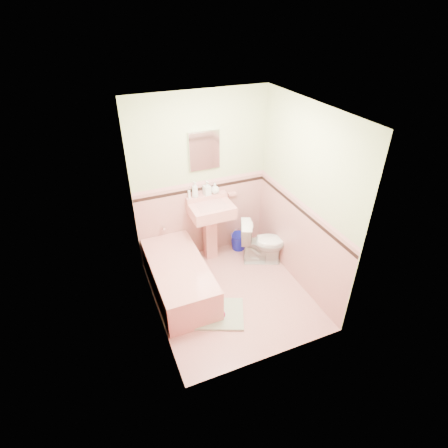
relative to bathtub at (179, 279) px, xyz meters
name	(u,v)px	position (x,y,z in m)	size (l,w,h in m)	color
floor	(231,294)	(0.63, -0.33, -0.23)	(2.20, 2.20, 0.00)	#DB938F
ceiling	(234,110)	(0.63, -0.33, 2.27)	(2.20, 2.20, 0.00)	white
wall_back	(201,180)	(0.63, 0.77, 1.02)	(2.50, 2.50, 0.00)	#F2E9C5
wall_front	(279,272)	(0.63, -1.43, 1.02)	(2.50, 2.50, 0.00)	#F2E9C5
wall_left	(149,235)	(-0.37, -0.33, 1.02)	(2.50, 2.50, 0.00)	#F2E9C5
wall_right	(303,201)	(1.63, -0.33, 1.02)	(2.50, 2.50, 0.00)	#F2E9C5
wainscot_back	(203,219)	(0.63, 0.76, 0.38)	(2.00, 2.00, 0.00)	#DD9994
wainscot_front	(273,319)	(0.63, -1.42, 0.38)	(2.00, 2.00, 0.00)	#DD9994
wainscot_left	(156,279)	(-0.36, -0.33, 0.38)	(2.20, 2.20, 0.00)	#DD9994
wainscot_right	(297,243)	(1.62, -0.33, 0.38)	(2.20, 2.20, 0.00)	#DD9994
accent_back	(202,189)	(0.63, 0.75, 0.90)	(2.00, 2.00, 0.00)	black
accent_front	(277,281)	(0.63, -1.41, 0.90)	(2.00, 2.00, 0.00)	black
accent_left	(152,244)	(-0.35, -0.33, 0.89)	(2.20, 2.20, 0.00)	black
accent_right	(301,210)	(1.61, -0.33, 0.89)	(2.20, 2.20, 0.00)	black
cap_back	(202,182)	(0.63, 0.75, 0.99)	(2.00, 2.00, 0.00)	#DB999A
cap_front	(277,273)	(0.63, -1.41, 0.99)	(2.00, 2.00, 0.00)	#DB999A
cap_left	(151,237)	(-0.35, -0.33, 1.00)	(2.20, 2.20, 0.00)	#DB999A
cap_right	(302,203)	(1.61, -0.33, 1.00)	(2.20, 2.20, 0.00)	#DB999A
bathtub	(179,279)	(0.00, 0.00, 0.00)	(0.70, 1.50, 0.45)	#D68580
tub_faucet	(163,227)	(0.00, 0.72, 0.41)	(0.04, 0.04, 0.12)	silver
sink	(211,232)	(0.68, 0.53, 0.26)	(0.61, 0.50, 0.96)	#D68580
sink_faucet	(207,201)	(0.68, 0.67, 0.72)	(0.02, 0.02, 0.10)	silver
medicine_cabinet	(204,150)	(0.68, 0.74, 1.47)	(0.44, 0.04, 0.55)	white
soap_dish	(232,194)	(1.10, 0.73, 0.72)	(0.12, 0.07, 0.04)	#D68580
soap_bottle_left	(195,190)	(0.51, 0.71, 0.92)	(0.09, 0.09, 0.24)	#B2B2B2
soap_bottle_mid	(207,188)	(0.69, 0.71, 0.91)	(0.10, 0.10, 0.21)	#B2B2B2
soap_bottle_right	(215,188)	(0.81, 0.71, 0.89)	(0.13, 0.13, 0.16)	#B2B2B2
tube	(189,194)	(0.42, 0.71, 0.87)	(0.04, 0.04, 0.12)	white
toilet	(263,242)	(1.37, 0.18, 0.12)	(0.38, 0.67, 0.69)	white
bucket	(239,241)	(1.17, 0.61, -0.10)	(0.26, 0.26, 0.26)	#0E15AA
bath_mat	(212,314)	(0.25, -0.58, -0.21)	(0.82, 0.54, 0.03)	#95A78B
shoe	(218,315)	(0.30, -0.67, -0.16)	(0.17, 0.08, 0.07)	#BF1E59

